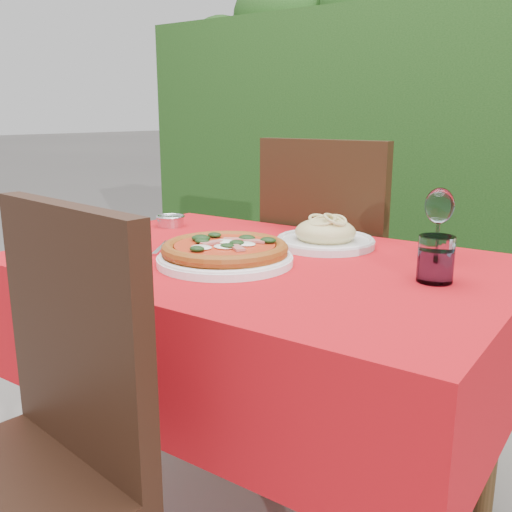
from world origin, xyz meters
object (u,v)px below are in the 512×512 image
Objects in this scene: chair_near at (27,442)px; pizza_plate at (225,252)px; chair_far at (335,265)px; pasta_plate at (325,236)px; water_glass at (436,261)px; wine_glass at (439,209)px; steel_ramekin at (171,221)px; fork at (160,249)px.

chair_near is 0.63m from pizza_plate.
chair_far is 0.71m from pizza_plate.
chair_far is at bearing 93.05° from pizza_plate.
pasta_plate is (0.11, 0.32, -0.00)m from pizza_plate.
chair_far reaches higher than pizza_plate.
water_glass is at bearing -25.43° from pasta_plate.
steel_ramekin is (-0.87, -0.09, -0.11)m from wine_glass.
water_glass reaches higher than pizza_plate.
pasta_plate is at bearing 3.29° from steel_ramekin.
pizza_plate is 1.86× the size of fork.
water_glass is (0.37, -0.18, 0.02)m from pasta_plate.
chair_far is 0.71m from fork.
steel_ramekin is (-0.21, 0.27, 0.01)m from fork.
pizza_plate is at bearing -163.61° from water_glass.
wine_glass is (0.45, -0.31, 0.28)m from chair_far.
pasta_plate is (0.09, 0.91, 0.22)m from chair_near.
chair_far is 0.61m from wine_glass.
water_glass is 0.57× the size of wine_glass.
fork is (-0.21, -0.66, 0.16)m from chair_far.
fork is at bearing -151.60° from wine_glass.
water_glass is at bearing 65.86° from chair_near.
chair_far reaches higher than water_glass.
pasta_plate is 0.47m from fork.
wine_glass reaches higher than steel_ramekin.
pizza_plate is at bearing -32.11° from steel_ramekin.
chair_far is at bearing 133.96° from water_glass.
pizza_plate reaches higher than steel_ramekin.
chair_far is 0.43m from pasta_plate.
steel_ramekin is (-0.94, 0.14, -0.03)m from water_glass.
fork is at bearing 73.87° from chair_far.
pasta_plate reaches higher than fork.
wine_glass is 0.76m from fork.
wine_glass is 2.08× the size of steel_ramekin.
water_glass is 0.95m from steel_ramekin.
fork is (-0.26, 0.61, 0.20)m from chair_near.
wine_glass is at bearing 5.59° from steel_ramekin.
chair_far is at bearing 112.22° from pasta_plate.
chair_near is 0.94m from pasta_plate.
steel_ramekin is (-0.42, -0.39, 0.17)m from chair_far.
pasta_plate is at bearing 70.71° from pizza_plate.
pizza_plate is 0.34m from pasta_plate.
chair_near is 0.90m from water_glass.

